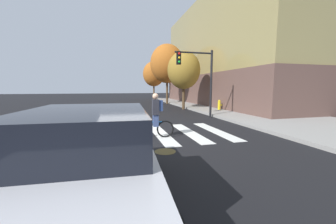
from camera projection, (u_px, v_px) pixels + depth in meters
ground_plane at (132, 136)px, 7.92m from camera, size 120.00×120.00×0.00m
sidewalk at (308, 124)px, 10.10m from camera, size 6.50×50.00×0.15m
crosswalk_stripes at (131, 136)px, 7.91m from camera, size 7.87×3.76×0.01m
manhole_cover at (165, 151)px, 5.99m from camera, size 0.64×0.64×0.01m
sedan_near at (90, 159)px, 3.06m from camera, size 2.37×4.70×1.59m
cyclist at (155, 116)px, 7.51m from camera, size 1.71×0.38×1.69m
traffic_light_near at (199, 72)px, 12.37m from camera, size 2.47×0.28×4.20m
fire_hydrant at (219, 105)px, 15.94m from camera, size 0.33×0.22×0.78m
street_tree_near at (184, 70)px, 17.17m from camera, size 2.81×2.81×4.99m
street_tree_mid at (167, 64)px, 22.83m from camera, size 3.81×3.81×6.78m
street_tree_far at (154, 74)px, 30.75m from camera, size 3.29×3.29×5.85m
corner_building at (276, 57)px, 23.44m from camera, size 19.97×21.88×10.95m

